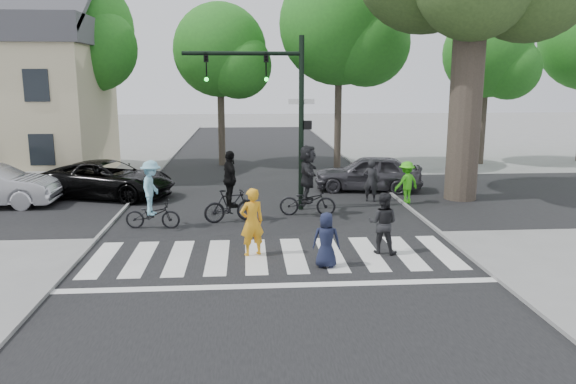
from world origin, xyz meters
The scene contains 22 objects.
ground centered at (0.00, 0.00, 0.00)m, with size 120.00×120.00×0.00m, color gray.
road_stem centered at (0.00, 5.00, 0.01)m, with size 10.00×70.00×0.01m, color black.
road_cross centered at (0.00, 8.00, 0.01)m, with size 70.00×10.00×0.01m, color black.
curb_left centered at (-5.05, 5.00, 0.05)m, with size 0.10×70.00×0.10m, color gray.
curb_right centered at (5.05, 5.00, 0.05)m, with size 0.10×70.00×0.10m, color gray.
crosswalk centered at (0.00, 0.66, 0.01)m, with size 10.00×3.85×0.01m.
traffic_signal centered at (0.35, 6.20, 3.90)m, with size 4.45×0.29×6.00m.
bg_tree_1 centered at (-8.70, 15.48, 6.65)m, with size 6.09×5.80×9.80m.
bg_tree_2 centered at (-1.76, 16.62, 5.78)m, with size 5.04×4.80×8.40m.
bg_tree_3 centered at (4.31, 15.27, 6.94)m, with size 6.30×6.00×10.20m.
bg_tree_4 centered at (12.23, 16.12, 5.64)m, with size 4.83×4.60×8.15m.
house centered at (-11.49, 13.98, 3.80)m, with size 8.40×8.10×8.82m.
pedestrian_woman centered at (-0.59, 1.10, 0.90)m, with size 0.66×0.43×1.81m, color orange.
pedestrian_child centered at (1.22, 0.00, 0.69)m, with size 0.68×0.44×1.39m, color #181D35.
pedestrian_adult centered at (2.87, 1.01, 0.83)m, with size 0.80×0.63×1.65m, color black.
cyclist_left centered at (-3.63, 4.01, 0.93)m, with size 1.73×1.15×2.14m.
cyclist_mid centered at (-1.24, 4.68, 0.96)m, with size 1.85×1.17×2.33m.
cyclist_right centered at (1.34, 5.31, 1.07)m, with size 1.96×1.82×2.40m.
car_suv centered at (-6.10, 8.83, 0.72)m, with size 2.40×5.19×1.44m, color black.
car_grey centered at (4.30, 9.40, 0.74)m, with size 1.76×4.37×1.49m, color #3B3A3F.
bystander_hivis centered at (5.20, 6.90, 0.79)m, with size 1.02×0.59×1.58m, color #41D01B.
bystander_dark centered at (3.95, 7.30, 0.80)m, with size 0.58×0.38×1.60m, color black.
Camera 1 is at (-0.71, -13.14, 4.61)m, focal length 35.00 mm.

